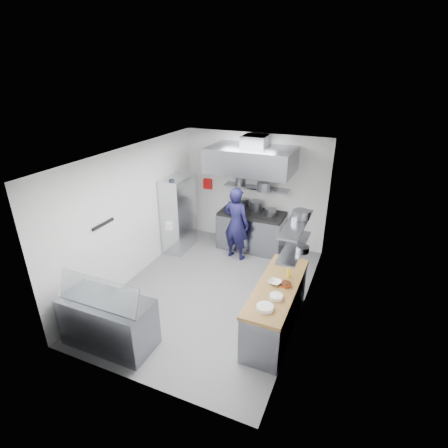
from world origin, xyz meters
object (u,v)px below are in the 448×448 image
at_px(wire_rack, 179,214).
at_px(display_case, 109,322).
at_px(gas_range, 251,231).
at_px(chef, 236,224).

height_order(wire_rack, display_case, wire_rack).
bearing_deg(display_case, gas_range, 76.10).
distance_m(gas_range, chef, 0.76).
distance_m(chef, display_case, 3.62).
relative_size(chef, display_case, 1.17).
bearing_deg(chef, display_case, 86.67).
relative_size(gas_range, chef, 0.91).
height_order(gas_range, display_case, gas_range).
xyz_separation_m(gas_range, display_case, (-1.01, -4.10, -0.03)).
distance_m(wire_rack, display_case, 3.46).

